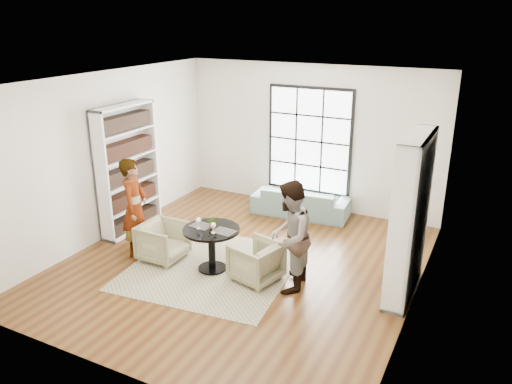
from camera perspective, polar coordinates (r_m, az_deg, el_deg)
The scene contains 16 objects.
ground at distance 8.39m, azimuth -1.63°, elevation -8.16°, with size 6.00×6.00×0.00m, color brown.
room_shell at distance 8.34m, azimuth 0.07°, elevation 1.07°, with size 6.00×6.01×6.00m.
rug at distance 8.28m, azimuth -5.07°, elevation -8.58°, with size 2.54×2.54×0.01m, color tan.
pedestal_table at distance 8.00m, azimuth -5.10°, elevation -5.49°, with size 0.91×0.91×0.72m.
sofa at distance 10.28m, azimuth 5.15°, elevation -1.08°, with size 1.96×0.77×0.57m, color gray.
armchair_left at distance 8.53m, azimuth -10.57°, elevation -5.58°, with size 0.69×0.71×0.65m, color #C3B58B.
armchair_right at distance 7.77m, azimuth -0.00°, elevation -7.94°, with size 0.67×0.69×0.63m, color tan.
person_left at distance 8.66m, azimuth -13.70°, elevation -1.68°, with size 0.62×0.41×1.69m, color gray.
person_right at distance 7.33m, azimuth 3.85°, elevation -5.14°, with size 0.82×0.64×1.69m, color gray.
placemat_left at distance 8.03m, azimuth -6.26°, elevation -3.85°, with size 0.34×0.26×0.01m, color #292724.
placemat_right at distance 7.79m, azimuth -3.68°, elevation -4.53°, with size 0.34×0.26×0.01m, color #292724.
cutlery_left at distance 8.03m, azimuth -6.26°, elevation -3.81°, with size 0.14×0.22×0.01m, color silver, non-canonical shape.
cutlery_right at distance 7.79m, azimuth -3.68°, elevation -4.48°, with size 0.14×0.22×0.01m, color silver, non-canonical shape.
wine_glass_left at distance 7.89m, azimuth -6.61°, elevation -3.28°, with size 0.09×0.09×0.19m.
wine_glass_right at distance 7.71m, azimuth -4.91°, elevation -3.84°, with size 0.08×0.08×0.18m.
flower_centerpiece at distance 7.89m, azimuth -4.94°, elevation -3.53°, with size 0.17×0.15×0.19m, color gray.
Camera 1 is at (3.56, -6.51, 3.92)m, focal length 35.00 mm.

